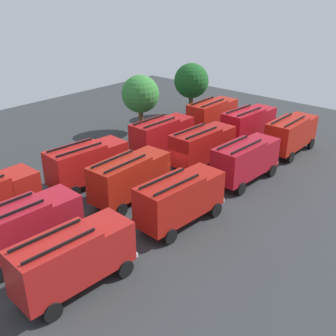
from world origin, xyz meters
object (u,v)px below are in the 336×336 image
at_px(fire_truck_4, 25,226).
at_px(fire_truck_5, 130,176).
at_px(fire_truck_3, 291,133).
at_px(traffic_cone_1, 18,233).
at_px(firefighter_1, 53,212).
at_px(firefighter_0, 108,147).
at_px(fire_truck_0, 73,257).
at_px(fire_truck_1, 180,198).
at_px(fire_truck_6, 203,145).
at_px(tree_3, 191,81).
at_px(fire_truck_7, 248,123).
at_px(traffic_cone_2, 280,141).
at_px(fire_truck_9, 87,162).
at_px(traffic_cone_0, 110,189).
at_px(fire_truck_11, 212,114).
at_px(fire_truck_2, 245,159).
at_px(tree_2, 140,94).
at_px(fire_truck_10, 162,134).

xyz_separation_m(fire_truck_4, fire_truck_5, (9.35, 0.29, 0.00)).
relative_size(fire_truck_3, traffic_cone_1, 11.61).
distance_m(fire_truck_4, firefighter_1, 4.01).
height_order(firefighter_0, traffic_cone_1, firefighter_0).
xyz_separation_m(fire_truck_0, fire_truck_1, (9.25, -0.05, 0.00)).
relative_size(fire_truck_1, fire_truck_6, 1.01).
bearing_deg(fire_truck_3, tree_3, 77.02).
xyz_separation_m(fire_truck_7, traffic_cone_2, (1.81, -3.08, -1.85)).
xyz_separation_m(fire_truck_1, fire_truck_9, (-0.38, 9.95, 0.00)).
bearing_deg(firefighter_0, tree_3, -145.79).
distance_m(fire_truck_1, traffic_cone_0, 7.63).
bearing_deg(fire_truck_11, firefighter_0, 163.74).
distance_m(fire_truck_5, traffic_cone_0, 2.84).
bearing_deg(fire_truck_2, tree_2, 80.13).
bearing_deg(fire_truck_1, fire_truck_10, 50.63).
distance_m(fire_truck_10, tree_2, 7.80).
bearing_deg(fire_truck_10, fire_truck_3, -46.27).
distance_m(tree_3, traffic_cone_0, 23.44).
distance_m(fire_truck_6, tree_3, 16.32).
relative_size(fire_truck_9, fire_truck_10, 1.01).
relative_size(traffic_cone_0, traffic_cone_1, 1.14).
height_order(fire_truck_0, fire_truck_5, same).
bearing_deg(fire_truck_10, fire_truck_1, -131.61).
bearing_deg(fire_truck_6, fire_truck_9, 155.19).
bearing_deg(fire_truck_2, firefighter_1, 158.24).
relative_size(tree_3, traffic_cone_0, 9.66).
distance_m(fire_truck_4, fire_truck_10, 18.91).
distance_m(fire_truck_2, fire_truck_6, 4.82).
distance_m(fire_truck_6, traffic_cone_2, 10.89).
xyz_separation_m(fire_truck_3, fire_truck_4, (-27.15, 4.70, 0.00)).
height_order(fire_truck_4, traffic_cone_2, fire_truck_4).
xyz_separation_m(fire_truck_1, fire_truck_7, (17.87, 5.20, 0.00)).
height_order(fire_truck_11, firefighter_0, fire_truck_11).
relative_size(fire_truck_10, tree_2, 1.09).
relative_size(fire_truck_7, firefighter_0, 4.12).
distance_m(fire_truck_5, fire_truck_10, 10.03).
relative_size(fire_truck_10, firefighter_0, 4.07).
bearing_deg(fire_truck_9, fire_truck_3, -24.22).
relative_size(fire_truck_0, firefighter_1, 4.28).
bearing_deg(fire_truck_1, tree_3, 39.80).
xyz_separation_m(fire_truck_1, traffic_cone_1, (-8.72, 7.30, -1.84)).
xyz_separation_m(fire_truck_0, fire_truck_5, (9.34, 5.18, 0.00)).
relative_size(firefighter_0, traffic_cone_1, 2.85).
xyz_separation_m(fire_truck_0, tree_2, (21.83, 16.31, 2.31)).
bearing_deg(firefighter_1, fire_truck_7, 157.21).
relative_size(fire_truck_1, traffic_cone_2, 12.22).
xyz_separation_m(fire_truck_9, tree_3, (21.67, 5.91, 2.44)).
distance_m(fire_truck_6, traffic_cone_1, 18.31).
xyz_separation_m(fire_truck_11, tree_2, (-5.45, 6.24, 2.31)).
relative_size(firefighter_1, tree_2, 0.26).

